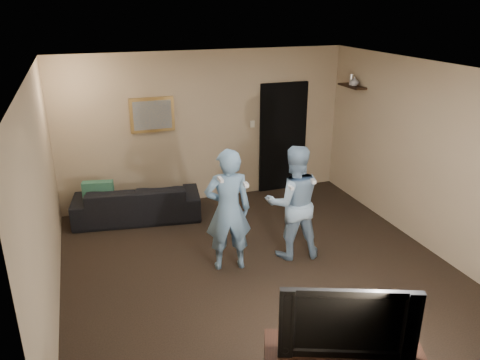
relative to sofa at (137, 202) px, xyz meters
name	(u,v)px	position (x,y,z in m)	size (l,w,h in m)	color
ground	(257,266)	(1.30, -2.03, -0.29)	(5.00, 5.00, 0.00)	black
ceiling	(260,70)	(1.30, -2.03, 2.31)	(5.00, 5.00, 0.04)	silver
wall_back	(206,128)	(1.30, 0.47, 1.01)	(5.00, 0.04, 2.60)	tan
wall_front	(375,282)	(1.30, -4.53, 1.01)	(5.00, 0.04, 2.60)	tan
wall_left	(43,202)	(-1.20, -2.03, 1.01)	(0.04, 5.00, 2.60)	tan
wall_right	(423,155)	(3.80, -2.03, 1.01)	(0.04, 5.00, 2.60)	tan
sofa	(137,202)	(0.00, 0.00, 0.00)	(2.00, 0.78, 0.59)	black
throw_pillow	(99,196)	(-0.58, 0.00, 0.19)	(0.47, 0.15, 0.47)	#1B523E
painting_frame	(152,115)	(0.40, 0.44, 1.31)	(0.72, 0.05, 0.57)	olive
painting_canvas	(152,115)	(0.40, 0.42, 1.31)	(0.62, 0.01, 0.47)	slate
doorway	(283,137)	(2.75, 0.44, 0.71)	(0.90, 0.06, 2.00)	black
light_switch	(252,124)	(2.15, 0.44, 1.01)	(0.08, 0.02, 0.12)	silver
wall_shelf	(352,86)	(3.69, -0.23, 1.70)	(0.20, 0.60, 0.03)	black
shelf_vase	(354,81)	(3.69, -0.29, 1.79)	(0.15, 0.15, 0.15)	#B0B0B5
shelf_figurine	(351,80)	(3.69, -0.19, 1.80)	(0.06, 0.06, 0.18)	silver
television	(346,316)	(1.24, -4.30, 0.54)	(1.16, 0.15, 0.67)	black
wii_player_left	(228,210)	(0.94, -1.91, 0.53)	(0.66, 0.53, 1.65)	#658CAF
wii_player_right	(293,202)	(1.87, -1.89, 0.51)	(0.87, 0.73, 1.60)	#88A9C6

